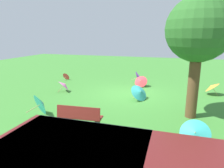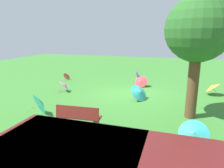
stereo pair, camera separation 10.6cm
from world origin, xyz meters
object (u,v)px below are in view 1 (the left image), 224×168
Objects in this scene: park_bench at (80,117)px; parasol_teal_0 at (195,133)px; parasol_pink_0 at (64,85)px; parasol_red_0 at (141,81)px; parasol_orange_0 at (212,86)px; shade_tree at (199,31)px; parasol_teal_2 at (140,92)px; parasol_red_1 at (67,76)px; parasol_teal_1 at (41,104)px; parasol_purple_0 at (139,77)px.

parasol_teal_0 is (-3.87, -0.03, -0.06)m from park_bench.
parasol_red_0 is at bearing -149.19° from parasol_pink_0.
parasol_orange_0 is at bearing -167.31° from parasol_pink_0.
parasol_pink_0 is (6.98, -1.88, -3.06)m from shade_tree.
parasol_orange_0 is at bearing -109.41° from shade_tree.
parasol_red_0 is at bearing -81.73° from parasol_teal_2.
shade_tree reaches higher than parasol_teal_0.
parasol_pink_0 is 4.59m from parasol_teal_2.
parasol_red_1 is 0.61× the size of parasol_teal_0.
parasol_red_0 reaches higher than parasol_red_1.
park_bench is at bearing 125.92° from parasol_pink_0.
parasol_teal_2 is (-1.51, -3.95, -0.04)m from park_bench.
shade_tree reaches higher than parasol_teal_2.
parasol_teal_2 reaches higher than parasol_pink_0.
parasol_teal_2 is (-0.40, 2.78, 0.05)m from parasol_red_0.
shade_tree is at bearing -148.78° from park_bench.
parasol_red_0 is 0.91× the size of parasol_teal_1.
parasol_teal_2 is at bearing -33.47° from shade_tree.
parasol_orange_0 is at bearing -102.54° from parasol_teal_0.
parasol_orange_0 reaches higher than parasol_pink_0.
shade_tree is 4.75× the size of parasol_orange_0.
park_bench is 1.35× the size of parasol_teal_2.
parasol_orange_0 is 9.88m from parasol_red_1.
parasol_red_0 is at bearing 175.51° from parasol_red_1.
parasol_teal_0 is at bearing 77.46° from parasol_orange_0.
parasol_teal_0 is at bearing 112.43° from parasol_red_0.
parasol_pink_0 is at bearing 30.81° from parasol_red_0.
park_bench reaches higher than parasol_red_0.
shade_tree is (-3.91, -2.37, 3.01)m from park_bench.
parasol_pink_0 is (4.18, 2.49, 0.03)m from parasol_red_0.
shade_tree is 10.28m from parasol_red_1.
parasol_teal_1 reaches higher than parasol_pink_0.
shade_tree is at bearing 146.53° from parasol_teal_2.
park_bench is 2.62× the size of parasol_red_1.
parasol_purple_0 reaches higher than parasol_teal_2.
parasol_red_1 is at bearing -69.36° from parasol_teal_1.
parasol_teal_1 is at bearing -20.49° from park_bench.
shade_tree is at bearing 120.01° from parasol_purple_0.
park_bench is 1.77× the size of parasol_purple_0.
parasol_pink_0 reaches higher than parasol_red_1.
parasol_teal_1 is at bearing 14.21° from shade_tree.
parasol_orange_0 reaches higher than parasol_red_0.
parasol_purple_0 is at bearing -96.07° from park_bench.
parasol_teal_1 reaches higher than parasol_teal_2.
parasol_teal_0 is at bearing -179.60° from park_bench.
parasol_red_1 is at bearing -4.49° from parasol_red_0.
parasol_teal_1 is (3.30, 5.92, 0.08)m from parasol_red_0.
park_bench is at bearing 0.40° from parasol_teal_0.
parasol_teal_1 reaches higher than parasol_teal_0.
parasol_teal_0 is (-8.47, 7.16, 0.12)m from parasol_red_1.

